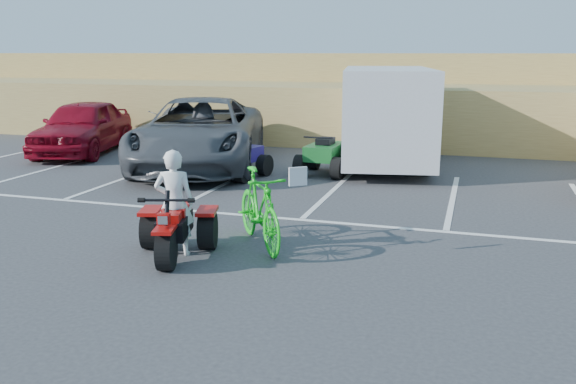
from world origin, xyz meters
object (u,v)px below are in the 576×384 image
(green_dirt_bike, at_px, (259,209))
(quad_atv_blue, at_px, (238,177))
(quad_atv_green, at_px, (325,174))
(red_car, at_px, (83,127))
(cargo_trailer, at_px, (386,113))
(grey_pickup, at_px, (200,133))
(red_trike_atv, at_px, (175,257))
(rider, at_px, (174,203))

(green_dirt_bike, distance_m, quad_atv_blue, 5.77)
(quad_atv_green, bearing_deg, red_car, 176.08)
(cargo_trailer, height_order, quad_atv_blue, cargo_trailer)
(grey_pickup, xyz_separation_m, quad_atv_green, (3.60, -0.03, -0.95))
(green_dirt_bike, xyz_separation_m, cargo_trailer, (0.86, 8.11, 0.83))
(red_trike_atv, relative_size, quad_atv_blue, 1.03)
(grey_pickup, relative_size, cargo_trailer, 1.11)
(grey_pickup, height_order, quad_atv_blue, grey_pickup)
(rider, relative_size, green_dirt_bike, 0.79)
(grey_pickup, relative_size, quad_atv_blue, 4.32)
(quad_atv_blue, distance_m, quad_atv_green, 2.30)
(red_trike_atv, bearing_deg, rider, 90.00)
(red_trike_atv, relative_size, cargo_trailer, 0.27)
(rider, bearing_deg, grey_pickup, -83.90)
(quad_atv_blue, bearing_deg, rider, -66.16)
(red_trike_atv, height_order, quad_atv_green, quad_atv_green)
(rider, height_order, green_dirt_bike, rider)
(red_trike_atv, distance_m, quad_atv_blue, 6.28)
(green_dirt_bike, relative_size, cargo_trailer, 0.35)
(red_trike_atv, bearing_deg, grey_pickup, 95.98)
(cargo_trailer, xyz_separation_m, quad_atv_green, (-1.30, -1.83, -1.47))
(rider, xyz_separation_m, quad_atv_green, (0.68, 7.08, -0.84))
(red_trike_atv, relative_size, grey_pickup, 0.24)
(green_dirt_bike, distance_m, grey_pickup, 7.51)
(grey_pickup, bearing_deg, red_trike_atv, -83.67)
(quad_atv_blue, bearing_deg, quad_atv_green, 39.80)
(grey_pickup, bearing_deg, rider, -83.56)
(rider, distance_m, grey_pickup, 7.69)
(red_car, relative_size, quad_atv_green, 3.01)
(green_dirt_bike, bearing_deg, cargo_trailer, 47.35)
(red_trike_atv, xyz_separation_m, green_dirt_bike, (1.08, 0.94, 0.64))
(red_trike_atv, xyz_separation_m, grey_pickup, (-2.96, 7.26, 0.95))
(cargo_trailer, height_order, quad_atv_green, cargo_trailer)
(cargo_trailer, bearing_deg, rider, -113.19)
(rider, height_order, grey_pickup, grey_pickup)
(rider, height_order, quad_atv_blue, rider)
(quad_atv_green, bearing_deg, grey_pickup, -176.86)
(red_trike_atv, height_order, green_dirt_bike, green_dirt_bike)
(red_car, bearing_deg, grey_pickup, -27.36)
(green_dirt_bike, height_order, red_car, red_car)
(green_dirt_bike, relative_size, grey_pickup, 0.31)
(rider, distance_m, quad_atv_green, 7.16)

